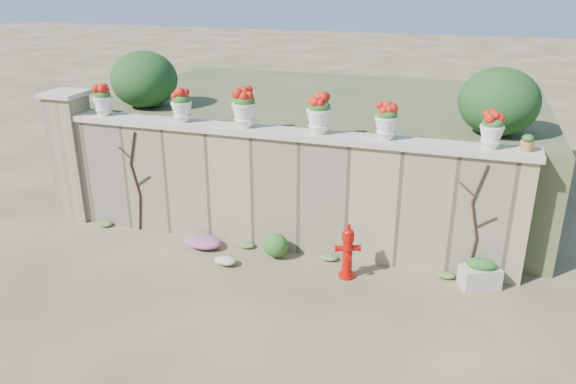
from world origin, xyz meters
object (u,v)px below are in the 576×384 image
(urn_pot_0, at_px, (103,100))
(planter_box, at_px, (480,274))
(terracotta_pot, at_px, (527,144))
(fire_hydrant, at_px, (348,251))

(urn_pot_0, bearing_deg, planter_box, -3.59)
(urn_pot_0, xyz_separation_m, terracotta_pot, (7.14, 0.00, -0.16))
(planter_box, xyz_separation_m, urn_pot_0, (-6.73, 0.42, 2.15))
(urn_pot_0, relative_size, terracotta_pot, 2.27)
(urn_pot_0, height_order, terracotta_pot, urn_pot_0)
(fire_hydrant, xyz_separation_m, urn_pot_0, (-4.73, 0.75, 1.91))
(fire_hydrant, relative_size, planter_box, 1.37)
(planter_box, distance_m, terracotta_pot, 2.07)
(planter_box, height_order, urn_pot_0, urn_pot_0)
(fire_hydrant, bearing_deg, planter_box, -11.41)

